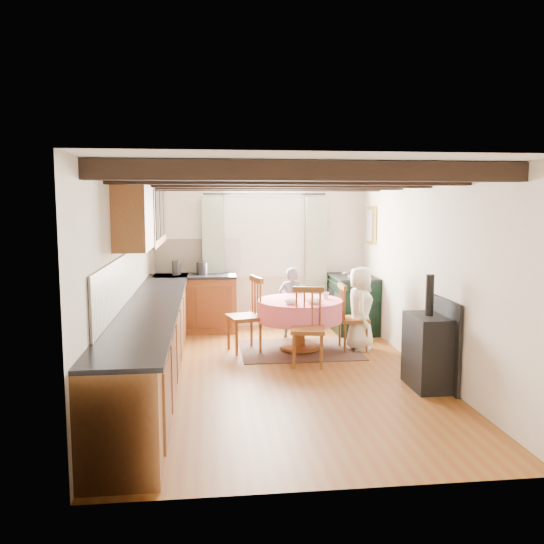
{
  "coord_description": "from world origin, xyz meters",
  "views": [
    {
      "loc": [
        -0.84,
        -6.49,
        2.06
      ],
      "look_at": [
        0.0,
        0.8,
        1.15
      ],
      "focal_mm": 37.02,
      "sensor_mm": 36.0,
      "label": 1
    }
  ],
  "objects": [
    {
      "name": "chair_left",
      "position": [
        -0.35,
        1.12,
        0.52
      ],
      "size": [
        0.57,
        0.56,
        1.05
      ],
      "primitive_type": null,
      "rotation": [
        0.0,
        0.0,
        -1.31
      ],
      "color": "brown",
      "rests_on": "floor"
    },
    {
      "name": "ceiling",
      "position": [
        0.0,
        0.0,
        2.4
      ],
      "size": [
        3.6,
        5.5,
        0.0
      ],
      "primitive_type": "cube",
      "color": "white",
      "rests_on": "ground"
    },
    {
      "name": "base_cabinet_left",
      "position": [
        -1.5,
        0.0,
        0.44
      ],
      "size": [
        0.6,
        5.3,
        0.88
      ],
      "primitive_type": "cube",
      "color": "brown",
      "rests_on": "floor"
    },
    {
      "name": "aga_range",
      "position": [
        1.47,
        2.18,
        0.46
      ],
      "size": [
        0.64,
        1.0,
        0.92
      ],
      "primitive_type": null,
      "color": "black",
      "rests_on": "floor"
    },
    {
      "name": "wall_back",
      "position": [
        0.0,
        2.75,
        1.2
      ],
      "size": [
        3.6,
        0.0,
        2.4
      ],
      "primitive_type": "cube",
      "color": "silver",
      "rests_on": "ground"
    },
    {
      "name": "bowl_b",
      "position": [
        0.26,
        0.79,
        0.74
      ],
      "size": [
        0.18,
        0.18,
        0.06
      ],
      "primitive_type": "imported",
      "rotation": [
        0.0,
        0.0,
        4.69
      ],
      "color": "silver",
      "rests_on": "dining_table"
    },
    {
      "name": "wall_left",
      "position": [
        -1.8,
        0.0,
        1.2
      ],
      "size": [
        0.0,
        5.5,
        2.4
      ],
      "primitive_type": "cube",
      "color": "silver",
      "rests_on": "ground"
    },
    {
      "name": "chair_right",
      "position": [
        1.18,
        1.06,
        0.47
      ],
      "size": [
        0.42,
        0.41,
        0.94
      ],
      "primitive_type": null,
      "rotation": [
        0.0,
        0.0,
        1.56
      ],
      "color": "brown",
      "rests_on": "floor"
    },
    {
      "name": "canister_tall",
      "position": [
        -1.34,
        2.43,
        1.03
      ],
      "size": [
        0.13,
        0.13,
        0.23
      ],
      "primitive_type": "cylinder",
      "color": "#262628",
      "rests_on": "worktop_back"
    },
    {
      "name": "bowl_a",
      "position": [
        0.57,
        0.78,
        0.74
      ],
      "size": [
        0.32,
        0.32,
        0.06
      ],
      "primitive_type": "imported",
      "rotation": [
        0.0,
        0.0,
        2.34
      ],
      "color": "silver",
      "rests_on": "dining_table"
    },
    {
      "name": "dining_table",
      "position": [
        0.42,
        1.1,
        0.36
      ],
      "size": [
        1.19,
        1.19,
        0.71
      ],
      "primitive_type": null,
      "color": "#F96C6B",
      "rests_on": "floor"
    },
    {
      "name": "curtain_left",
      "position": [
        -0.75,
        2.65,
        1.1
      ],
      "size": [
        0.35,
        0.1,
        2.1
      ],
      "primitive_type": "cube",
      "color": "#A9B996",
      "rests_on": "wall_back"
    },
    {
      "name": "chair_near",
      "position": [
        0.41,
        0.36,
        0.5
      ],
      "size": [
        0.5,
        0.52,
        0.99
      ],
      "primitive_type": null,
      "rotation": [
        0.0,
        0.0,
        -0.19
      ],
      "color": "brown",
      "rests_on": "floor"
    },
    {
      "name": "floor",
      "position": [
        0.0,
        0.0,
        0.0
      ],
      "size": [
        3.6,
        5.5,
        0.0
      ],
      "primitive_type": "cube",
      "color": "brown",
      "rests_on": "ground"
    },
    {
      "name": "cast_iron_stove",
      "position": [
        1.58,
        -0.65,
        0.64
      ],
      "size": [
        0.38,
        0.64,
        1.28
      ],
      "primitive_type": null,
      "color": "black",
      "rests_on": "floor"
    },
    {
      "name": "curtain_rod",
      "position": [
        0.1,
        2.65,
        2.2
      ],
      "size": [
        2.0,
        0.03,
        0.03
      ],
      "primitive_type": "cylinder",
      "rotation": [
        0.0,
        1.57,
        0.0
      ],
      "color": "black",
      "rests_on": "wall_back"
    },
    {
      "name": "wall_front",
      "position": [
        0.0,
        -2.75,
        1.2
      ],
      "size": [
        3.6,
        0.0,
        2.4
      ],
      "primitive_type": "cube",
      "color": "silver",
      "rests_on": "ground"
    },
    {
      "name": "cup",
      "position": [
        0.81,
        1.17,
        0.76
      ],
      "size": [
        0.14,
        0.14,
        0.09
      ],
      "primitive_type": "imported",
      "rotation": [
        0.0,
        0.0,
        5.65
      ],
      "color": "silver",
      "rests_on": "dining_table"
    },
    {
      "name": "wall_picture",
      "position": [
        1.77,
        2.3,
        1.7
      ],
      "size": [
        0.04,
        0.5,
        0.6
      ],
      "primitive_type": "cube",
      "color": "gold",
      "rests_on": "wall_right"
    },
    {
      "name": "curtain_right",
      "position": [
        0.95,
        2.65,
        1.1
      ],
      "size": [
        0.35,
        0.1,
        2.1
      ],
      "primitive_type": "cube",
      "color": "#A9B996",
      "rests_on": "wall_back"
    },
    {
      "name": "canister_wide",
      "position": [
        -0.93,
        2.45,
        1.02
      ],
      "size": [
        0.18,
        0.18,
        0.2
      ],
      "primitive_type": "cylinder",
      "color": "#262628",
      "rests_on": "worktop_back"
    },
    {
      "name": "beam_e",
      "position": [
        0.0,
        2.0,
        2.31
      ],
      "size": [
        3.6,
        0.16,
        0.16
      ],
      "primitive_type": "cube",
      "color": "black",
      "rests_on": "ceiling"
    },
    {
      "name": "child_right",
      "position": [
        1.27,
        1.04,
        0.59
      ],
      "size": [
        0.49,
        0.64,
        1.18
      ],
      "primitive_type": "imported",
      "rotation": [
        0.0,
        0.0,
        1.36
      ],
      "color": "#EEECCD",
      "rests_on": "floor"
    },
    {
      "name": "window_frame",
      "position": [
        0.1,
        2.73,
        1.6
      ],
      "size": [
        1.34,
        0.03,
        1.54
      ],
      "primitive_type": "cube",
      "color": "white",
      "rests_on": "wall_back"
    },
    {
      "name": "beam_a",
      "position": [
        0.0,
        -2.0,
        2.31
      ],
      "size": [
        3.6,
        0.16,
        0.16
      ],
      "primitive_type": "cube",
      "color": "black",
      "rests_on": "ceiling"
    },
    {
      "name": "rug",
      "position": [
        0.42,
        1.1,
        0.01
      ],
      "size": [
        1.65,
        1.28,
        0.01
      ],
      "primitive_type": "cube",
      "color": "brown",
      "rests_on": "floor"
    },
    {
      "name": "wall_plate",
      "position": [
        1.05,
        2.72,
        1.7
      ],
      "size": [
        0.3,
        0.02,
        0.3
      ],
      "primitive_type": "cylinder",
      "rotation": [
        1.57,
        0.0,
        0.0
      ],
      "color": "silver",
      "rests_on": "wall_back"
    },
    {
      "name": "wall_cabinet_solid",
      "position": [
        -1.63,
        -0.3,
        1.9
      ],
      "size": [
        0.34,
        0.9,
        0.7
      ],
      "primitive_type": "cube",
      "color": "brown",
      "rests_on": "wall_left"
    },
    {
      "name": "beam_d",
      "position": [
        0.0,
        1.0,
        2.31
      ],
      "size": [
        3.6,
        0.16,
        0.16
      ],
      "primitive_type": "cube",
      "color": "black",
      "rests_on": "ceiling"
    },
    {
      "name": "beam_b",
      "position": [
        0.0,
        -1.0,
        2.31
      ],
      "size": [
        3.6,
        0.16,
        0.16
      ],
      "primitive_type": "cube",
      "color": "black",
      "rests_on": "ceiling"
    },
    {
      "name": "wall_right",
      "position": [
        1.8,
        0.0,
        1.2
      ],
      "size": [
        0.0,
        5.5,
        2.4
      ],
      "primitive_type": "cube",
      "color": "silver",
      "rests_on": "ground"
    },
    {
      "name": "splash_left",
      "position": [
        -1.78,
        0.3,
        1.2
      ],
      "size": [
        0.02,
        4.5,
        0.55
      ],
      "primitive_type": "cube",
      "color": "beige",
      "rests_on": "wall_left"
    },
    {
      "name": "worktop_back",
      "position": [
        -1.05,
        2.43,
        0.9
      ],
      "size": [
        1.3,
        0.64,
        0.04
      ],
      "primitive_type": "cube",
      "color": "black",
      "rests_on": "base_cabinet_back"
    },
    {
      "name": "window_pane",
      "position": [
        0.1,
        2.74,
        1.6
      ],
      "size": [
        1.2,
        0.01,
        1.4
      ],
      "primitive_type": "cube",
      "color": "white",
      "rests_on": "wall_back"
    },
    {
      "name": "splash_back",
      "position": [
        -1.0,
        2.73,
        1.2
      ],
      "size": [
        1.4,
        0.02,
        0.55
      ],
      "primitive_type": "cube",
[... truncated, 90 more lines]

